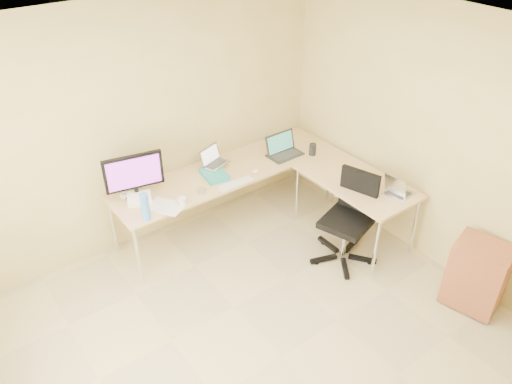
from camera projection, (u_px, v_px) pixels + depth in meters
floor at (281, 357)px, 4.32m from camera, size 4.50×4.50×0.00m
ceiling at (294, 60)px, 2.89m from camera, size 4.50×4.50×0.00m
wall_back at (145, 127)px, 5.11m from camera, size 4.50×0.00×4.50m
wall_right at (461, 153)px, 4.65m from camera, size 0.00×4.50×4.50m
desk_main at (229, 197)px, 5.72m from camera, size 2.65×0.70×0.73m
desk_return at (353, 208)px, 5.54m from camera, size 0.70×1.30×0.73m
monitor at (134, 177)px, 4.91m from camera, size 0.60×0.30×0.50m
book_stack at (215, 174)px, 5.38m from camera, size 0.28×0.35×0.05m
laptop_center at (215, 157)px, 5.46m from camera, size 0.36×0.31×0.19m
laptop_black at (285, 146)px, 5.72m from camera, size 0.40×0.30×0.25m
keyboard at (236, 184)px, 5.26m from camera, size 0.39×0.11×0.02m
mouse at (256, 171)px, 5.46m from camera, size 0.11×0.09×0.03m
mug at (182, 202)px, 4.93m from camera, size 0.09×0.09×0.08m
cd_stack at (202, 191)px, 5.13m from camera, size 0.14×0.14×0.03m
water_bottle at (145, 207)px, 4.68m from camera, size 0.10×0.10×0.28m
papers at (166, 207)px, 4.92m from camera, size 0.38×0.42×0.01m
white_box at (139, 198)px, 4.97m from camera, size 0.28×0.25×0.08m
desk_fan at (123, 184)px, 5.01m from camera, size 0.28×0.28×0.28m
black_cup at (313, 149)px, 5.77m from camera, size 0.09×0.09×0.14m
laptop_return at (400, 186)px, 5.06m from camera, size 0.33×0.27×0.20m
office_chair at (346, 220)px, 5.13m from camera, size 0.74×0.74×0.99m
cabinet at (477, 275)px, 4.65m from camera, size 0.49×0.56×0.67m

